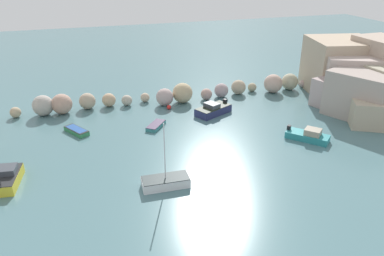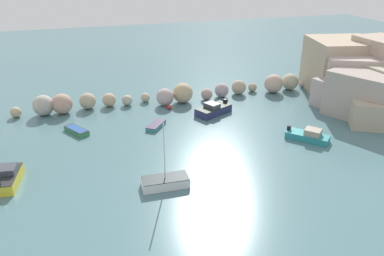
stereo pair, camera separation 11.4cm
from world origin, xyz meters
The scene contains 10 objects.
cove_water centered at (0.00, 0.00, 0.00)m, with size 160.00×160.00×0.00m, color slate.
cliff_headland_right centered at (27.25, 7.23, 3.12)m, with size 24.08×23.43×8.50m.
rock_breakwater centered at (0.85, 14.94, 1.18)m, with size 42.35×4.12×2.75m.
channel_buoy centered at (-0.45, 12.48, 0.30)m, with size 0.60×0.60×0.60m, color red.
moored_boat_0 centered at (-5.28, -5.19, 0.46)m, with size 4.23×1.91×6.11m.
moored_boat_1 centered at (-3.37, 7.33, 0.23)m, with size 2.85×3.18×0.47m.
moored_boat_2 centered at (11.93, -1.00, 0.52)m, with size 4.36×4.58×1.41m.
moored_boat_3 centered at (4.56, 9.22, 0.59)m, with size 5.22×4.05×1.54m.
moored_boat_4 centered at (-12.40, 8.59, 0.29)m, with size 2.80×3.54×0.55m.
moored_boat_5 centered at (-18.77, -0.61, 0.63)m, with size 2.80×4.38×1.55m.
Camera 1 is at (-11.56, -32.75, 18.64)m, focal length 35.28 mm.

